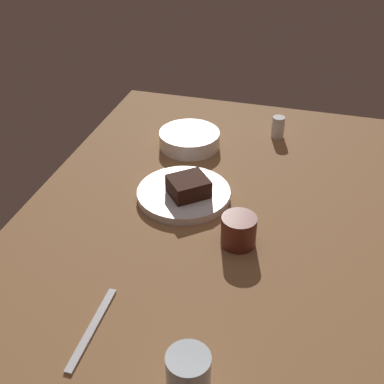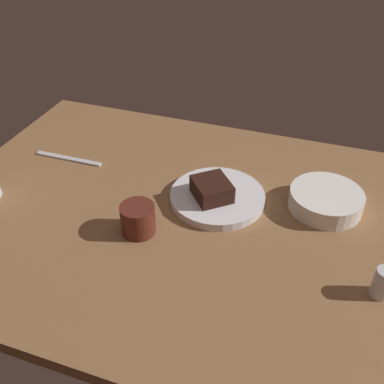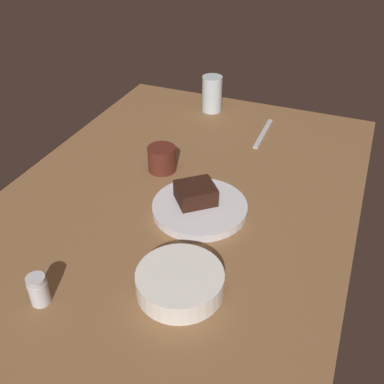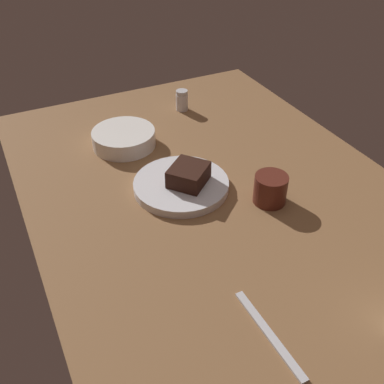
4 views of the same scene
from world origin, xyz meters
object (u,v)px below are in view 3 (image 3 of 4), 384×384
(dessert_plate, at_px, (200,208))
(butter_knife, at_px, (263,133))
(water_glass, at_px, (212,94))
(salt_shaker, at_px, (38,290))
(chocolate_cake_slice, at_px, (196,193))
(side_bowl, at_px, (180,282))
(coffee_cup, at_px, (162,159))

(dessert_plate, height_order, butter_knife, dessert_plate)
(dessert_plate, bearing_deg, water_glass, 17.21)
(salt_shaker, xyz_separation_m, butter_knife, (0.79, -0.21, -0.03))
(salt_shaker, distance_m, water_glass, 0.89)
(water_glass, bearing_deg, salt_shaker, 179.33)
(chocolate_cake_slice, xyz_separation_m, side_bowl, (-0.25, -0.07, -0.02))
(chocolate_cake_slice, bearing_deg, side_bowl, -164.59)
(water_glass, relative_size, butter_knife, 0.61)
(butter_knife, bearing_deg, coffee_cup, -34.47)
(side_bowl, relative_size, butter_knife, 0.88)
(dessert_plate, distance_m, coffee_cup, 0.21)
(salt_shaker, height_order, water_glass, water_glass)
(water_glass, bearing_deg, side_bowl, -164.17)
(side_bowl, relative_size, coffee_cup, 2.24)
(side_bowl, height_order, butter_knife, side_bowl)
(side_bowl, xyz_separation_m, butter_knife, (0.67, 0.01, -0.02))
(water_glass, relative_size, side_bowl, 0.70)
(coffee_cup, bearing_deg, chocolate_cake_slice, -129.96)
(salt_shaker, distance_m, butter_knife, 0.82)
(water_glass, bearing_deg, dessert_plate, -162.79)
(water_glass, height_order, coffee_cup, water_glass)
(water_glass, xyz_separation_m, side_bowl, (-0.77, -0.22, -0.04))
(water_glass, xyz_separation_m, butter_knife, (-0.10, -0.20, -0.06))
(coffee_cup, height_order, butter_knife, coffee_cup)
(water_glass, bearing_deg, coffee_cup, -179.38)
(coffee_cup, bearing_deg, salt_shaker, 178.30)
(water_glass, bearing_deg, chocolate_cake_slice, -163.97)
(chocolate_cake_slice, distance_m, water_glass, 0.53)
(chocolate_cake_slice, relative_size, salt_shaker, 1.39)
(dessert_plate, xyz_separation_m, chocolate_cake_slice, (0.01, 0.01, 0.03))
(dessert_plate, relative_size, coffee_cup, 2.99)
(dessert_plate, bearing_deg, side_bowl, -167.24)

